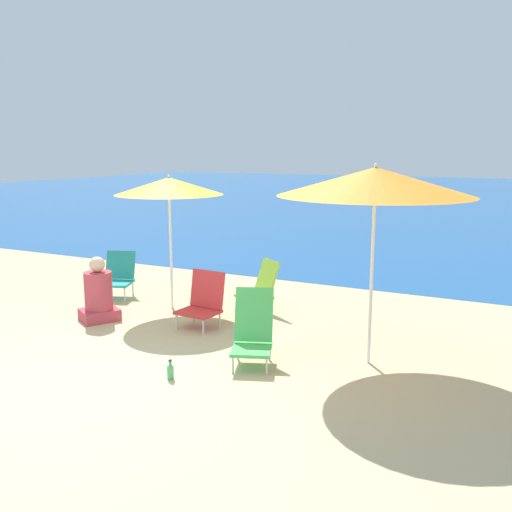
{
  "coord_description": "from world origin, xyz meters",
  "views": [
    {
      "loc": [
        3.9,
        -4.22,
        2.34
      ],
      "look_at": [
        0.66,
        2.13,
        1.0
      ],
      "focal_mm": 40.0,
      "sensor_mm": 36.0,
      "label": 1
    }
  ],
  "objects_px": {
    "beach_chair_lime": "(261,287)",
    "beach_chair_green": "(253,330)",
    "person_seated_near": "(99,295)",
    "beach_umbrella_yellow": "(169,186)",
    "water_bottle": "(170,371)",
    "beach_chair_teal": "(118,275)",
    "beach_umbrella_orange": "(375,182)",
    "beach_chair_red": "(203,300)"
  },
  "relations": [
    {
      "from": "person_seated_near",
      "to": "water_bottle",
      "type": "relative_size",
      "value": 4.31
    },
    {
      "from": "beach_chair_teal",
      "to": "beach_chair_red",
      "type": "bearing_deg",
      "value": -41.36
    },
    {
      "from": "beach_umbrella_orange",
      "to": "beach_chair_green",
      "type": "bearing_deg",
      "value": -153.38
    },
    {
      "from": "person_seated_near",
      "to": "beach_umbrella_yellow",
      "type": "bearing_deg",
      "value": 91.6
    },
    {
      "from": "beach_chair_teal",
      "to": "beach_umbrella_yellow",
      "type": "bearing_deg",
      "value": -30.62
    },
    {
      "from": "beach_umbrella_orange",
      "to": "beach_chair_lime",
      "type": "distance_m",
      "value": 2.87
    },
    {
      "from": "beach_chair_red",
      "to": "beach_chair_teal",
      "type": "bearing_deg",
      "value": 165.35
    },
    {
      "from": "person_seated_near",
      "to": "beach_chair_teal",
      "type": "bearing_deg",
      "value": 149.19
    },
    {
      "from": "beach_umbrella_yellow",
      "to": "beach_chair_teal",
      "type": "distance_m",
      "value": 1.88
    },
    {
      "from": "beach_umbrella_orange",
      "to": "beach_chair_red",
      "type": "xyz_separation_m",
      "value": [
        -2.34,
        0.29,
        -1.64
      ]
    },
    {
      "from": "beach_chair_green",
      "to": "water_bottle",
      "type": "relative_size",
      "value": 3.9
    },
    {
      "from": "beach_chair_lime",
      "to": "beach_chair_green",
      "type": "bearing_deg",
      "value": -31.49
    },
    {
      "from": "beach_chair_teal",
      "to": "water_bottle",
      "type": "bearing_deg",
      "value": -63.39
    },
    {
      "from": "beach_chair_lime",
      "to": "water_bottle",
      "type": "bearing_deg",
      "value": -49.43
    },
    {
      "from": "beach_umbrella_yellow",
      "to": "beach_chair_lime",
      "type": "relative_size",
      "value": 2.64
    },
    {
      "from": "beach_umbrella_yellow",
      "to": "water_bottle",
      "type": "height_order",
      "value": "beach_umbrella_yellow"
    },
    {
      "from": "beach_chair_lime",
      "to": "person_seated_near",
      "type": "xyz_separation_m",
      "value": [
        -1.79,
        -1.42,
        -0.01
      ]
    },
    {
      "from": "beach_chair_lime",
      "to": "beach_umbrella_orange",
      "type": "bearing_deg",
      "value": 1.41
    },
    {
      "from": "beach_chair_red",
      "to": "water_bottle",
      "type": "bearing_deg",
      "value": -63.97
    },
    {
      "from": "beach_umbrella_orange",
      "to": "water_bottle",
      "type": "xyz_separation_m",
      "value": [
        -1.7,
        -1.38,
        -1.92
      ]
    },
    {
      "from": "person_seated_near",
      "to": "water_bottle",
      "type": "bearing_deg",
      "value": -0.58
    },
    {
      "from": "beach_chair_red",
      "to": "person_seated_near",
      "type": "height_order",
      "value": "person_seated_near"
    },
    {
      "from": "beach_chair_lime",
      "to": "person_seated_near",
      "type": "distance_m",
      "value": 2.29
    },
    {
      "from": "beach_chair_red",
      "to": "person_seated_near",
      "type": "relative_size",
      "value": 0.83
    },
    {
      "from": "water_bottle",
      "to": "beach_chair_green",
      "type": "bearing_deg",
      "value": 55.72
    },
    {
      "from": "beach_chair_green",
      "to": "person_seated_near",
      "type": "distance_m",
      "value": 2.66
    },
    {
      "from": "person_seated_near",
      "to": "beach_chair_red",
      "type": "bearing_deg",
      "value": 46.91
    },
    {
      "from": "beach_umbrella_yellow",
      "to": "person_seated_near",
      "type": "relative_size",
      "value": 2.2
    },
    {
      "from": "beach_umbrella_orange",
      "to": "water_bottle",
      "type": "distance_m",
      "value": 2.91
    },
    {
      "from": "beach_chair_lime",
      "to": "person_seated_near",
      "type": "relative_size",
      "value": 0.84
    },
    {
      "from": "beach_chair_green",
      "to": "person_seated_near",
      "type": "height_order",
      "value": "person_seated_near"
    },
    {
      "from": "beach_umbrella_orange",
      "to": "beach_chair_red",
      "type": "bearing_deg",
      "value": 172.95
    },
    {
      "from": "beach_umbrella_orange",
      "to": "beach_chair_lime",
      "type": "xyz_separation_m",
      "value": [
        -1.98,
        1.29,
        -1.63
      ]
    },
    {
      "from": "beach_chair_red",
      "to": "water_bottle",
      "type": "distance_m",
      "value": 1.81
    },
    {
      "from": "beach_umbrella_yellow",
      "to": "water_bottle",
      "type": "xyz_separation_m",
      "value": [
        1.54,
        -2.21,
        -1.73
      ]
    },
    {
      "from": "beach_umbrella_yellow",
      "to": "beach_chair_green",
      "type": "xyz_separation_m",
      "value": [
        2.09,
        -1.41,
        -1.44
      ]
    },
    {
      "from": "beach_umbrella_yellow",
      "to": "beach_chair_green",
      "type": "bearing_deg",
      "value": -34.1
    },
    {
      "from": "beach_umbrella_yellow",
      "to": "beach_chair_teal",
      "type": "relative_size",
      "value": 2.74
    },
    {
      "from": "beach_chair_teal",
      "to": "beach_chair_red",
      "type": "relative_size",
      "value": 0.97
    },
    {
      "from": "beach_chair_red",
      "to": "person_seated_near",
      "type": "distance_m",
      "value": 1.49
    },
    {
      "from": "beach_umbrella_orange",
      "to": "beach_chair_red",
      "type": "distance_m",
      "value": 2.88
    },
    {
      "from": "beach_chair_red",
      "to": "person_seated_near",
      "type": "bearing_deg",
      "value": -158.64
    }
  ]
}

